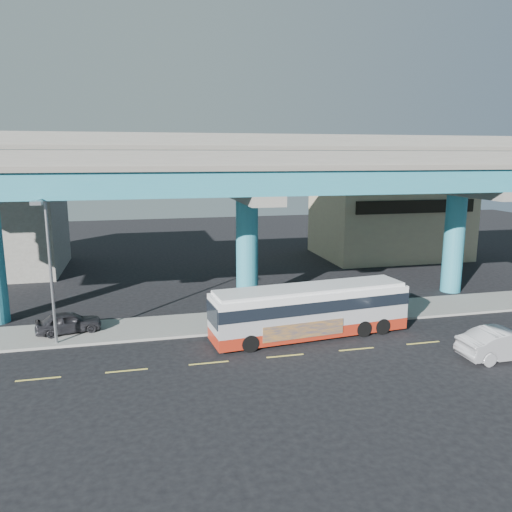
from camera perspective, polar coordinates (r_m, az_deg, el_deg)
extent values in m
plane|color=black|center=(26.75, 3.17, -11.09)|extent=(120.00, 120.00, 0.00)
cube|color=gray|center=(31.70, 0.35, -7.28)|extent=(70.00, 4.00, 0.15)
cube|color=#D8C64C|center=(26.00, -23.62, -12.75)|extent=(2.00, 0.12, 0.01)
cube|color=#D8C64C|center=(25.54, -14.56, -12.57)|extent=(2.00, 0.12, 0.01)
cube|color=#D8C64C|center=(25.71, -5.42, -12.07)|extent=(2.00, 0.12, 0.01)
cube|color=#D8C64C|center=(26.49, 3.36, -11.32)|extent=(2.00, 0.12, 0.01)
cube|color=#D8C64C|center=(27.82, 11.41, -10.39)|extent=(2.00, 0.12, 0.01)
cube|color=#D8C64C|center=(29.64, 18.56, -9.39)|extent=(2.00, 0.12, 0.01)
cube|color=#D8C64C|center=(31.86, 24.76, -8.40)|extent=(2.00, 0.12, 0.01)
cylinder|color=teal|center=(34.08, -1.03, 0.35)|extent=(1.50, 1.50, 7.40)
cube|color=gray|center=(33.55, -1.05, 7.07)|extent=(2.00, 12.00, 0.60)
cube|color=gray|center=(36.92, -2.22, 8.85)|extent=(1.80, 5.00, 1.20)
cylinder|color=teal|center=(40.54, 21.66, 1.31)|extent=(1.50, 1.50, 7.40)
cube|color=gray|center=(40.10, 22.08, 6.95)|extent=(2.00, 12.00, 0.60)
cube|color=gray|center=(42.95, 19.48, 8.57)|extent=(1.80, 5.00, 1.20)
cube|color=teal|center=(30.08, 0.37, 8.48)|extent=(52.00, 5.00, 1.40)
cube|color=gray|center=(30.05, 0.37, 10.10)|extent=(52.00, 5.40, 0.30)
cube|color=gray|center=(27.62, 1.62, 11.13)|extent=(52.00, 0.25, 0.80)
cube|color=gray|center=(32.48, -0.69, 11.17)|extent=(52.00, 0.25, 0.80)
cube|color=teal|center=(36.88, -2.24, 10.87)|extent=(52.00, 5.00, 1.40)
cube|color=gray|center=(36.89, -2.25, 12.19)|extent=(52.00, 5.40, 0.30)
cube|color=gray|center=(34.45, -1.44, 13.17)|extent=(52.00, 0.25, 0.80)
cube|color=gray|center=(39.35, -2.97, 12.93)|extent=(52.00, 0.25, 0.80)
cube|color=tan|center=(53.42, 14.89, 3.76)|extent=(14.00, 10.00, 7.00)
cube|color=black|center=(48.79, 17.83, 5.40)|extent=(12.00, 0.25, 1.20)
cube|color=maroon|center=(29.15, 6.17, -8.11)|extent=(11.67, 3.66, 0.67)
cube|color=#BABABF|center=(28.82, 6.22, -6.14)|extent=(11.67, 3.66, 1.43)
cube|color=black|center=(28.68, 6.24, -5.23)|extent=(11.73, 3.71, 0.67)
cube|color=silver|center=(28.53, 6.26, -4.22)|extent=(11.67, 3.66, 0.38)
cube|color=silver|center=(28.46, 6.27, -3.66)|extent=(11.24, 3.36, 0.19)
cube|color=black|center=(31.56, 15.73, -4.32)|extent=(0.29, 2.18, 1.15)
cube|color=black|center=(26.82, -5.01, -6.70)|extent=(0.29, 2.18, 1.15)
cube|color=navy|center=(27.58, 5.50, -8.46)|extent=(4.76, 0.56, 0.86)
cylinder|color=black|center=(26.78, -0.69, -9.95)|extent=(0.98, 0.39, 0.96)
cylinder|color=black|center=(28.74, -2.12, -8.44)|extent=(0.98, 0.39, 0.96)
cylinder|color=black|center=(29.57, 12.17, -8.12)|extent=(0.98, 0.39, 0.96)
cylinder|color=black|center=(31.36, 10.07, -6.90)|extent=(0.98, 0.39, 0.96)
cylinder|color=black|center=(30.21, 14.20, -7.79)|extent=(0.98, 0.39, 0.96)
cylinder|color=black|center=(31.96, 12.02, -6.62)|extent=(0.98, 0.39, 0.96)
imported|color=#A2A2A7|center=(28.84, 26.59, -8.94)|extent=(1.72, 4.85, 1.59)
imported|color=#29292D|center=(31.06, -20.64, -7.09)|extent=(2.91, 4.21, 1.24)
cylinder|color=gray|center=(28.73, -22.42, -1.54)|extent=(0.16, 0.16, 8.14)
cylinder|color=gray|center=(27.10, -23.39, 5.92)|extent=(0.12, 2.20, 0.12)
cube|color=gray|center=(26.02, -23.79, 5.58)|extent=(0.50, 0.70, 0.18)
cylinder|color=gray|center=(32.08, 11.32, -5.25)|extent=(0.06, 0.06, 2.02)
cylinder|color=#B20A0A|center=(31.80, 11.41, -3.60)|extent=(0.52, 0.51, 0.70)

